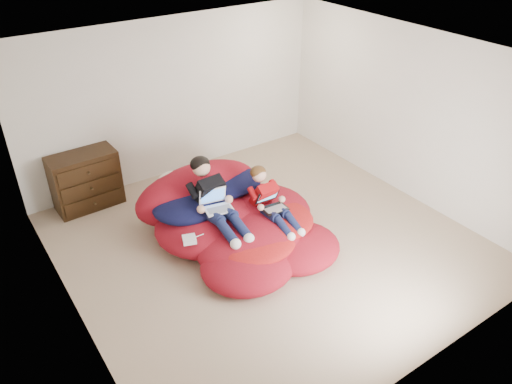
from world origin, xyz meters
The scene contains 9 objects.
room_shell centered at (0.00, 0.00, 0.22)m, with size 5.10×5.10×2.77m.
dresser centered at (-1.65, 2.25, 0.42)m, with size 0.95×0.54×0.85m.
beanbag_pile centered at (-0.29, 0.36, 0.26)m, with size 2.24×2.43×0.89m.
cream_pillow centered at (-0.76, 1.22, 0.62)m, with size 0.42×0.27×0.27m, color beige.
older_boy centered at (-0.56, 0.43, 0.71)m, with size 0.37×1.17×0.80m.
younger_boy centered at (0.10, 0.12, 0.61)m, with size 0.30×1.00×0.65m.
laptop_white centered at (-0.56, 0.36, 0.64)m, with size 0.39×0.38×0.26m.
laptop_black centered at (0.10, 0.07, 0.56)m, with size 0.34×0.35×0.22m.
power_adapter centered at (-1.07, 0.14, 0.42)m, with size 0.16×0.16×0.06m, color white.
Camera 1 is at (-3.15, -4.31, 4.09)m, focal length 35.00 mm.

